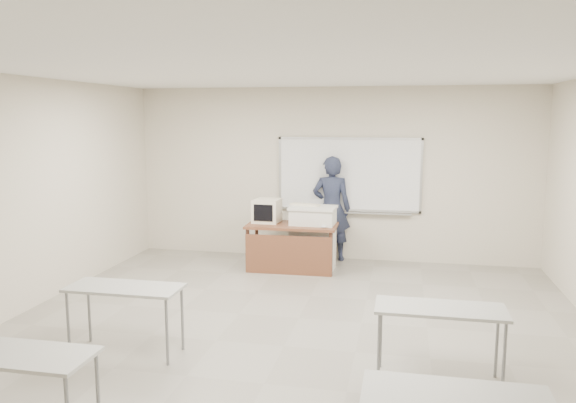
% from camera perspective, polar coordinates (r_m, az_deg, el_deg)
% --- Properties ---
extents(floor, '(7.00, 8.00, 0.01)m').
position_cam_1_polar(floor, '(6.34, -0.41, -14.54)').
color(floor, gray).
rests_on(floor, ground).
extents(whiteboard, '(2.48, 0.10, 1.31)m').
position_cam_1_polar(whiteboard, '(9.76, 6.21, 2.63)').
color(whiteboard, white).
rests_on(whiteboard, floor).
extents(student_desks, '(4.40, 2.20, 0.73)m').
position_cam_1_polar(student_desks, '(4.87, -3.85, -13.30)').
color(student_desks, '#989892').
rests_on(student_desks, floor).
extents(instructor_desk, '(1.46, 0.73, 0.75)m').
position_cam_1_polar(instructor_desk, '(9.09, 0.27, -3.71)').
color(instructor_desk, brown).
rests_on(instructor_desk, floor).
extents(podium, '(0.74, 0.54, 1.04)m').
position_cam_1_polar(podium, '(9.22, 2.55, -3.70)').
color(podium, silver).
rests_on(podium, floor).
extents(crt_monitor, '(0.42, 0.47, 0.40)m').
position_cam_1_polar(crt_monitor, '(9.34, -2.12, -0.94)').
color(crt_monitor, beige).
rests_on(crt_monitor, instructor_desk).
extents(laptop, '(0.31, 0.29, 0.23)m').
position_cam_1_polar(laptop, '(9.23, 3.04, -1.91)').
color(laptop, black).
rests_on(laptop, instructor_desk).
extents(mouse, '(0.11, 0.08, 0.04)m').
position_cam_1_polar(mouse, '(8.87, 3.65, -2.59)').
color(mouse, '#BABCC2').
rests_on(mouse, instructor_desk).
extents(keyboard, '(0.52, 0.28, 0.03)m').
position_cam_1_polar(keyboard, '(9.23, 1.73, -0.32)').
color(keyboard, beige).
rests_on(keyboard, podium).
extents(presenter, '(0.67, 0.44, 1.82)m').
position_cam_1_polar(presenter, '(9.79, 4.44, -0.69)').
color(presenter, black).
rests_on(presenter, floor).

